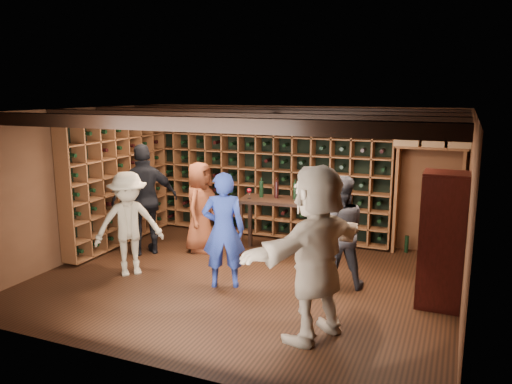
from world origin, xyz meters
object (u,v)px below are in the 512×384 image
at_px(display_cabinet, 441,243).
at_px(man_blue_shirt, 223,230).
at_px(guest_red_floral, 200,207).
at_px(guest_khaki, 129,224).
at_px(tasting_table, 278,206).
at_px(guest_woman_black, 145,200).
at_px(man_grey_suit, 338,232).
at_px(guest_beige, 316,253).

height_order(display_cabinet, man_blue_shirt, display_cabinet).
bearing_deg(man_blue_shirt, guest_red_floral, -73.75).
height_order(display_cabinet, guest_red_floral, display_cabinet).
distance_m(guest_khaki, tasting_table, 2.50).
bearing_deg(display_cabinet, guest_woman_black, 175.87).
distance_m(man_grey_suit, guest_woman_black, 3.41).
bearing_deg(tasting_table, guest_beige, -67.79).
height_order(man_blue_shirt, man_grey_suit, man_blue_shirt).
bearing_deg(man_grey_suit, guest_khaki, -6.59).
height_order(guest_khaki, guest_beige, guest_beige).
xyz_separation_m(guest_woman_black, guest_khaki, (0.35, -0.94, -0.16)).
distance_m(man_blue_shirt, guest_khaki, 1.55).
bearing_deg(guest_khaki, guest_woman_black, 65.49).
xyz_separation_m(man_blue_shirt, guest_woman_black, (-1.89, 0.82, 0.12)).
relative_size(guest_woman_black, tasting_table, 1.41).
distance_m(display_cabinet, man_grey_suit, 1.39).
bearing_deg(man_blue_shirt, tasting_table, -121.55).
xyz_separation_m(guest_woman_black, guest_beige, (3.52, -1.78, 0.05)).
height_order(man_blue_shirt, guest_beige, guest_beige).
bearing_deg(guest_beige, man_blue_shirt, -95.16).
bearing_deg(tasting_table, guest_red_floral, -172.29).
distance_m(guest_red_floral, tasting_table, 1.38).
xyz_separation_m(guest_red_floral, guest_woman_black, (-0.78, -0.51, 0.16)).
xyz_separation_m(man_blue_shirt, guest_red_floral, (-1.11, 1.33, -0.05)).
height_order(guest_woman_black, guest_khaki, guest_woman_black).
bearing_deg(guest_khaki, man_grey_suit, -31.23).
bearing_deg(guest_beige, tasting_table, -126.34).
xyz_separation_m(guest_red_floral, guest_khaki, (-0.43, -1.45, 0.01)).
xyz_separation_m(display_cabinet, guest_woman_black, (-4.78, 0.34, 0.10)).
xyz_separation_m(display_cabinet, guest_red_floral, (-4.00, 0.85, -0.07)).
distance_m(man_blue_shirt, guest_beige, 1.90).
distance_m(display_cabinet, guest_woman_black, 4.79).
bearing_deg(man_grey_suit, tasting_table, -58.96).
bearing_deg(man_blue_shirt, guest_beige, 125.58).
xyz_separation_m(guest_red_floral, guest_beige, (2.74, -2.29, 0.22)).
height_order(man_blue_shirt, guest_khaki, man_blue_shirt).
relative_size(man_blue_shirt, guest_red_floral, 1.06).
bearing_deg(guest_beige, guest_red_floral, -104.40).
xyz_separation_m(display_cabinet, guest_khaki, (-4.43, -0.59, -0.06)).
distance_m(display_cabinet, man_blue_shirt, 2.92).
height_order(guest_beige, tasting_table, guest_beige).
height_order(guest_red_floral, guest_khaki, guest_khaki).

